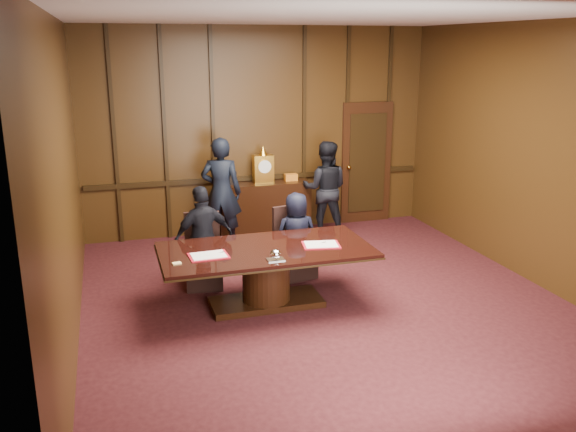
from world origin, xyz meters
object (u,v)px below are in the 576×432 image
object	(u,v)px
conference_table	(266,267)
signatory_right	(296,236)
witness_right	(325,189)
signatory_left	(203,238)
witness_left	(221,192)
sideboard	(264,206)

from	to	relation	value
conference_table	signatory_right	bearing A→B (deg)	50.91
signatory_right	witness_right	distance (m)	2.10
signatory_left	witness_left	xyz separation A→B (m)	(0.58, 1.73, 0.19)
witness_right	sideboard	bearing A→B (deg)	0.69
conference_table	witness_right	distance (m)	3.13
sideboard	signatory_right	xyz separation A→B (m)	(-0.10, -2.19, 0.13)
signatory_right	conference_table	bearing A→B (deg)	52.80
conference_table	witness_left	bearing A→B (deg)	91.65
signatory_left	witness_right	size ratio (longest dim) A/B	0.87
sideboard	conference_table	size ratio (longest dim) A/B	0.61
sideboard	signatory_left	bearing A→B (deg)	-122.57
signatory_right	witness_left	size ratio (longest dim) A/B	0.69
sideboard	witness_right	size ratio (longest dim) A/B	0.98
conference_table	signatory_right	size ratio (longest dim) A/B	2.13
signatory_left	conference_table	bearing A→B (deg)	114.75
sideboard	signatory_right	size ratio (longest dim) A/B	1.30
witness_right	witness_left	bearing A→B (deg)	24.43
sideboard	signatory_right	distance (m)	2.19
signatory_right	witness_right	world-z (taller)	witness_right
sideboard	conference_table	world-z (taller)	sideboard
signatory_right	sideboard	bearing A→B (deg)	-90.62
signatory_left	sideboard	bearing A→B (deg)	-136.91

